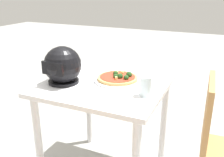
# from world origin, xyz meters

# --- Properties ---
(dining_table) EXTENTS (0.80, 0.81, 0.78)m
(dining_table) POSITION_xyz_m (0.00, 0.00, 0.65)
(dining_table) COLOR white
(dining_table) RESTS_ON ground
(pizza_plate) EXTENTS (0.32, 0.32, 0.01)m
(pizza_plate) POSITION_xyz_m (-0.06, -0.05, 0.78)
(pizza_plate) COLOR white
(pizza_plate) RESTS_ON dining_table
(pizza) EXTENTS (0.27, 0.27, 0.05)m
(pizza) POSITION_xyz_m (-0.07, -0.05, 0.80)
(pizza) COLOR tan
(pizza) RESTS_ON pizza_plate
(motorcycle_helmet) EXTENTS (0.25, 0.25, 0.25)m
(motorcycle_helmet) POSITION_xyz_m (0.26, 0.13, 0.89)
(motorcycle_helmet) COLOR black
(motorcycle_helmet) RESTS_ON dining_table
(drinking_glass) EXTENTS (0.07, 0.07, 0.12)m
(drinking_glass) POSITION_xyz_m (-0.31, 0.12, 0.84)
(drinking_glass) COLOR silver
(drinking_glass) RESTS_ON dining_table
(chair_side) EXTENTS (0.42, 0.42, 0.90)m
(chair_side) POSITION_xyz_m (-0.76, 0.03, 0.51)
(chair_side) COLOR #B7844C
(chair_side) RESTS_ON ground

